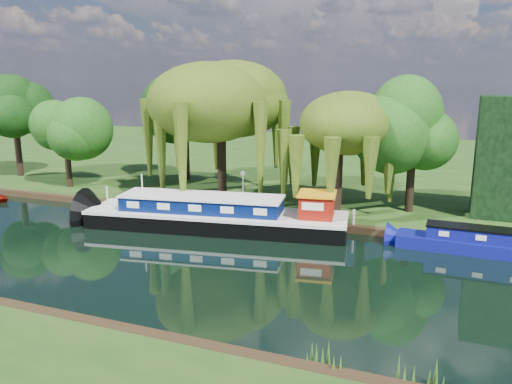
% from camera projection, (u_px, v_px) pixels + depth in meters
% --- Properties ---
extents(ground, '(120.00, 120.00, 0.00)m').
position_uv_depth(ground, '(162.00, 256.00, 27.45)').
color(ground, black).
extents(far_bank, '(120.00, 52.00, 0.45)m').
position_uv_depth(far_bank, '(316.00, 160.00, 58.32)').
color(far_bank, '#1A3B10').
rests_on(far_bank, ground).
extents(dutch_barge, '(17.25, 6.39, 3.56)m').
position_uv_depth(dutch_barge, '(218.00, 216.00, 32.26)').
color(dutch_barge, black).
rests_on(dutch_barge, ground).
extents(narrowboat, '(10.91, 2.09, 1.58)m').
position_uv_depth(narrowboat, '(499.00, 245.00, 27.48)').
color(narrowboat, navy).
rests_on(narrowboat, ground).
extents(willow_left, '(8.32, 8.32, 9.97)m').
position_uv_depth(willow_left, '(221.00, 104.00, 37.76)').
color(willow_left, black).
rests_on(willow_left, far_bank).
extents(willow_right, '(6.09, 6.09, 7.42)m').
position_uv_depth(willow_right, '(339.00, 134.00, 33.91)').
color(willow_right, black).
rests_on(willow_right, far_bank).
extents(tree_far_left, '(4.55, 4.55, 7.32)m').
position_uv_depth(tree_far_left, '(65.00, 128.00, 41.95)').
color(tree_far_left, black).
rests_on(tree_far_left, far_bank).
extents(tree_far_back, '(5.08, 5.08, 8.54)m').
position_uv_depth(tree_far_back, '(14.00, 113.00, 46.68)').
color(tree_far_back, black).
rests_on(tree_far_back, far_bank).
extents(tree_far_mid, '(5.22, 5.22, 8.55)m').
position_uv_depth(tree_far_mid, '(185.00, 115.00, 44.98)').
color(tree_far_mid, black).
rests_on(tree_far_mid, far_bank).
extents(tree_far_right, '(4.90, 4.90, 8.01)m').
position_uv_depth(tree_far_right, '(414.00, 133.00, 33.87)').
color(tree_far_right, black).
rests_on(tree_far_right, far_bank).
extents(lamppost, '(0.36, 0.36, 2.56)m').
position_uv_depth(lamppost, '(243.00, 179.00, 36.29)').
color(lamppost, silver).
rests_on(lamppost, far_bank).
extents(mooring_posts, '(19.16, 0.16, 1.00)m').
position_uv_depth(mooring_posts, '(219.00, 204.00, 35.06)').
color(mooring_posts, silver).
rests_on(mooring_posts, far_bank).
extents(reeds_near, '(33.70, 1.50, 1.10)m').
position_uv_depth(reeds_near, '(214.00, 333.00, 18.02)').
color(reeds_near, '#275115').
rests_on(reeds_near, ground).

